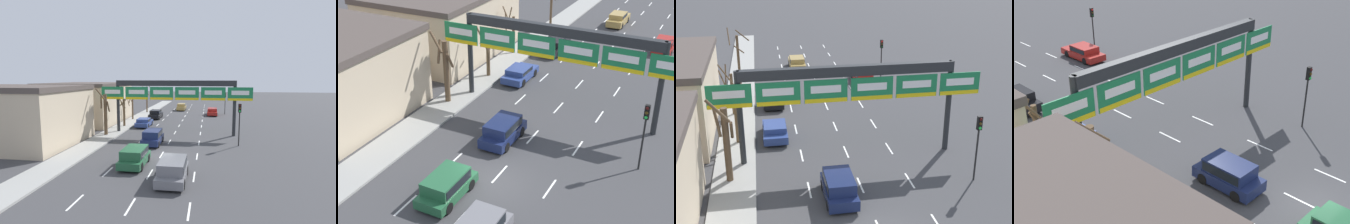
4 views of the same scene
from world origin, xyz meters
The scene contains 16 objects.
ground_plane centered at (0.00, 0.00, 0.00)m, with size 220.00×220.00×0.00m, color #3D3D3F.
sidewalk_left centered at (-8.00, 0.00, 0.07)m, with size 2.80×110.00×0.15m.
lane_dashes centered at (0.00, 13.50, 0.01)m, with size 6.72×67.00×0.01m.
sign_gantry centered at (0.00, 10.15, 5.54)m, with size 18.92×0.70×6.80m.
building_far centered at (-15.17, 17.60, 3.16)m, with size 10.96×13.68×6.30m.
car_gold centered at (-1.56, 34.58, 0.78)m, with size 1.81×4.62×1.47m.
suv_navy centered at (-1.62, 4.64, 0.89)m, with size 1.86×3.91×1.59m.
car_red centered at (5.01, 27.86, 0.73)m, with size 1.89×4.82×1.36m.
car_black centered at (-4.86, 22.36, 0.80)m, with size 1.87×4.40×1.50m.
suv_green centered at (-1.65, -2.30, 0.84)m, with size 1.89×3.94×1.50m.
car_blue centered at (-5.04, 14.55, 0.67)m, with size 1.90×4.10×1.23m.
traffic_light_near_gantry centered at (7.47, 5.36, 3.20)m, with size 0.30×0.35×4.47m.
tree_bare_closest centered at (-8.08, 29.19, 3.17)m, with size 2.26×2.02×6.02m.
tree_bare_second centered at (-7.90, 13.92, 2.44)m, with size 1.55×1.95×4.57m.
tree_bare_third centered at (-8.27, 7.89, 2.96)m, with size 1.56×1.57×5.76m.
tree_bare_furthest centered at (-8.53, 20.08, 2.43)m, with size 1.45×1.60×4.67m.
Camera 2 is at (10.98, -19.89, 16.68)m, focal length 50.00 mm.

